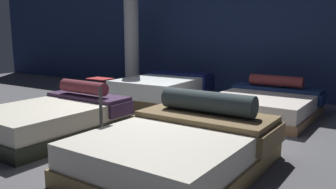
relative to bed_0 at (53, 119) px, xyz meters
name	(u,v)px	position (x,y,z in m)	size (l,w,h in m)	color
ground_plane	(161,129)	(1.12, 1.13, -0.24)	(18.00, 18.00, 0.02)	#5B5B60
showroom_back_wall	(245,20)	(1.12, 4.55, 1.52)	(18.00, 0.06, 3.50)	navy
bed_0	(53,119)	(0.00, 0.00, 0.00)	(1.52, 2.04, 0.72)	black
bed_1	(180,146)	(2.19, -0.08, 0.01)	(1.70, 2.17, 0.77)	olive
bed_2	(163,90)	(0.07, 2.75, 0.04)	(1.52, 2.01, 0.60)	brown
bed_3	(265,104)	(2.21, 2.80, -0.02)	(1.73, 1.95, 0.67)	#99714E
price_sign	(101,125)	(1.12, -0.17, 0.12)	(0.28, 0.24, 0.92)	#3F3F44
support_pillar	(131,21)	(-1.53, 3.71, 1.52)	(0.37, 0.37, 3.50)	silver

